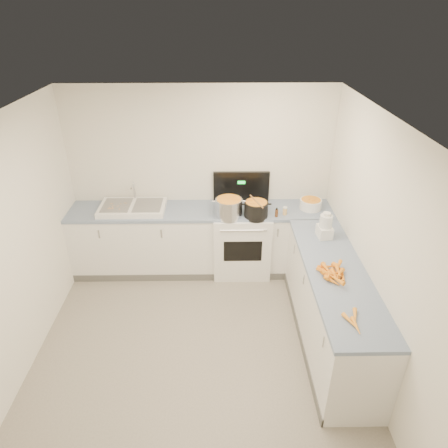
{
  "coord_description": "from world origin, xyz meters",
  "views": [
    {
      "loc": [
        0.23,
        -3.03,
        3.35
      ],
      "look_at": [
        0.3,
        1.1,
        1.05
      ],
      "focal_mm": 32.0,
      "sensor_mm": 36.0,
      "label": 1
    }
  ],
  "objects_px": {
    "mixing_bowl": "(311,204)",
    "extract_bottle": "(277,213)",
    "sink": "(133,207)",
    "stove": "(241,240)",
    "food_processor": "(325,227)",
    "black_pot": "(256,210)",
    "spice_jar": "(285,211)",
    "steel_pot": "(229,208)"
  },
  "relations": [
    {
      "from": "sink",
      "to": "spice_jar",
      "type": "bearing_deg",
      "value": -4.72
    },
    {
      "from": "sink",
      "to": "food_processor",
      "type": "xyz_separation_m",
      "value": [
        2.37,
        -0.73,
        0.1
      ]
    },
    {
      "from": "mixing_bowl",
      "to": "extract_bottle",
      "type": "height_order",
      "value": "mixing_bowl"
    },
    {
      "from": "mixing_bowl",
      "to": "extract_bottle",
      "type": "distance_m",
      "value": 0.53
    },
    {
      "from": "stove",
      "to": "extract_bottle",
      "type": "relative_size",
      "value": 13.66
    },
    {
      "from": "steel_pot",
      "to": "extract_bottle",
      "type": "relative_size",
      "value": 3.45
    },
    {
      "from": "sink",
      "to": "steel_pot",
      "type": "height_order",
      "value": "sink"
    },
    {
      "from": "steel_pot",
      "to": "extract_bottle",
      "type": "bearing_deg",
      "value": -4.01
    },
    {
      "from": "sink",
      "to": "black_pot",
      "type": "distance_m",
      "value": 1.63
    },
    {
      "from": "extract_bottle",
      "to": "black_pot",
      "type": "bearing_deg",
      "value": 175.24
    },
    {
      "from": "steel_pot",
      "to": "food_processor",
      "type": "bearing_deg",
      "value": -26.76
    },
    {
      "from": "mixing_bowl",
      "to": "food_processor",
      "type": "distance_m",
      "value": 0.74
    },
    {
      "from": "spice_jar",
      "to": "stove",
      "type": "bearing_deg",
      "value": 164.7
    },
    {
      "from": "steel_pot",
      "to": "sink",
      "type": "bearing_deg",
      "value": 172.23
    },
    {
      "from": "black_pot",
      "to": "stove",
      "type": "bearing_deg",
      "value": 133.1
    },
    {
      "from": "black_pot",
      "to": "steel_pot",
      "type": "bearing_deg",
      "value": 176.55
    },
    {
      "from": "extract_bottle",
      "to": "food_processor",
      "type": "bearing_deg",
      "value": -46.16
    },
    {
      "from": "sink",
      "to": "mixing_bowl",
      "type": "distance_m",
      "value": 2.36
    },
    {
      "from": "stove",
      "to": "black_pot",
      "type": "xyz_separation_m",
      "value": [
        0.17,
        -0.18,
        0.55
      ]
    },
    {
      "from": "spice_jar",
      "to": "extract_bottle",
      "type": "bearing_deg",
      "value": -155.89
    },
    {
      "from": "sink",
      "to": "spice_jar",
      "type": "height_order",
      "value": "sink"
    },
    {
      "from": "sink",
      "to": "spice_jar",
      "type": "xyz_separation_m",
      "value": [
        1.99,
        -0.16,
        0.01
      ]
    },
    {
      "from": "steel_pot",
      "to": "extract_bottle",
      "type": "distance_m",
      "value": 0.61
    },
    {
      "from": "mixing_bowl",
      "to": "food_processor",
      "type": "xyz_separation_m",
      "value": [
        0.01,
        -0.73,
        0.07
      ]
    },
    {
      "from": "steel_pot",
      "to": "spice_jar",
      "type": "bearing_deg",
      "value": 0.69
    },
    {
      "from": "steel_pot",
      "to": "mixing_bowl",
      "type": "xyz_separation_m",
      "value": [
        1.09,
        0.18,
        -0.04
      ]
    },
    {
      "from": "black_pot",
      "to": "food_processor",
      "type": "relative_size",
      "value": 0.97
    },
    {
      "from": "sink",
      "to": "mixing_bowl",
      "type": "xyz_separation_m",
      "value": [
        2.36,
        0.0,
        0.03
      ]
    },
    {
      "from": "stove",
      "to": "black_pot",
      "type": "bearing_deg",
      "value": -46.9
    },
    {
      "from": "mixing_bowl",
      "to": "food_processor",
      "type": "bearing_deg",
      "value": -89.13
    },
    {
      "from": "black_pot",
      "to": "spice_jar",
      "type": "relative_size",
      "value": 3.29
    },
    {
      "from": "sink",
      "to": "mixing_bowl",
      "type": "bearing_deg",
      "value": 0.1
    },
    {
      "from": "food_processor",
      "to": "sink",
      "type": "bearing_deg",
      "value": 162.91
    },
    {
      "from": "black_pot",
      "to": "mixing_bowl",
      "type": "height_order",
      "value": "black_pot"
    },
    {
      "from": "sink",
      "to": "extract_bottle",
      "type": "distance_m",
      "value": 1.89
    },
    {
      "from": "steel_pot",
      "to": "extract_bottle",
      "type": "xyz_separation_m",
      "value": [
        0.61,
        -0.04,
        -0.06
      ]
    },
    {
      "from": "black_pot",
      "to": "extract_bottle",
      "type": "distance_m",
      "value": 0.27
    },
    {
      "from": "mixing_bowl",
      "to": "food_processor",
      "type": "height_order",
      "value": "food_processor"
    },
    {
      "from": "stove",
      "to": "food_processor",
      "type": "xyz_separation_m",
      "value": [
        0.92,
        -0.71,
        0.6
      ]
    },
    {
      "from": "mixing_bowl",
      "to": "extract_bottle",
      "type": "relative_size",
      "value": 2.87
    },
    {
      "from": "sink",
      "to": "mixing_bowl",
      "type": "height_order",
      "value": "sink"
    },
    {
      "from": "spice_jar",
      "to": "black_pot",
      "type": "bearing_deg",
      "value": -175.5
    }
  ]
}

